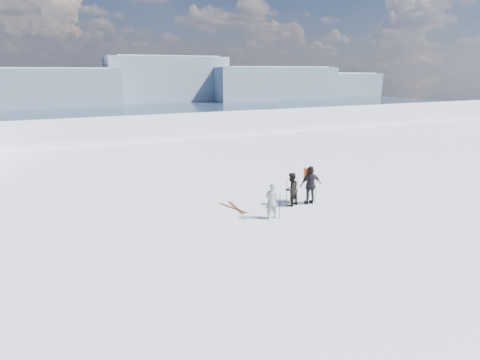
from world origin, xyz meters
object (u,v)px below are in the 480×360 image
(skier_dark, at_px, (291,189))
(skier_pack, at_px, (311,185))
(skier_grey, at_px, (271,201))
(skis_loose, at_px, (234,208))

(skier_dark, height_order, skier_pack, skier_pack)
(skier_dark, bearing_deg, skier_grey, 10.87)
(skier_dark, distance_m, skis_loose, 2.65)
(skier_grey, xyz_separation_m, skier_dark, (1.51, 0.98, 0.01))
(skier_pack, distance_m, skis_loose, 3.60)
(skier_grey, distance_m, skier_pack, 2.61)
(skier_dark, bearing_deg, skier_pack, 150.71)
(skier_grey, xyz_separation_m, skier_pack, (2.46, 0.86, 0.13))
(skier_grey, height_order, skis_loose, skier_grey)
(skier_pack, bearing_deg, skier_grey, 24.81)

